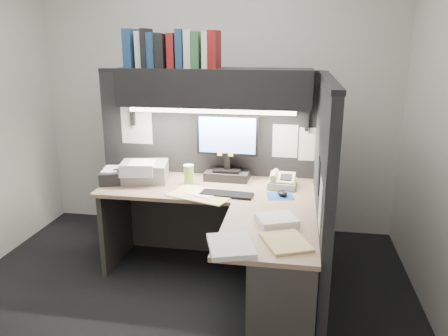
{
  "coord_description": "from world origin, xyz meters",
  "views": [
    {
      "loc": [
        0.79,
        -2.71,
        1.85
      ],
      "look_at": [
        0.25,
        0.51,
        0.9
      ],
      "focal_mm": 35.0,
      "sensor_mm": 36.0,
      "label": 1
    }
  ],
  "objects": [
    {
      "name": "partition_right",
      "position": [
        0.98,
        0.18,
        0.8
      ],
      "size": [
        0.06,
        1.5,
        1.6
      ],
      "primitive_type": "cube",
      "color": "black",
      "rests_on": "floor"
    },
    {
      "name": "partition_back",
      "position": [
        0.03,
        0.93,
        0.8
      ],
      "size": [
        1.9,
        0.06,
        1.6
      ],
      "primitive_type": "cube",
      "color": "black",
      "rests_on": "floor"
    },
    {
      "name": "mousepad",
      "position": [
        0.69,
        0.42,
        0.73
      ],
      "size": [
        0.22,
        0.21,
        0.0
      ],
      "primitive_type": "cube",
      "rotation": [
        0.0,
        0.0,
        0.18
      ],
      "color": "#1A4093",
      "rests_on": "desk"
    },
    {
      "name": "keyboard",
      "position": [
        0.29,
        0.37,
        0.74
      ],
      "size": [
        0.41,
        0.17,
        0.02
      ],
      "primitive_type": "cube",
      "rotation": [
        0.0,
        0.0,
        -0.1
      ],
      "color": "black",
      "rests_on": "desk"
    },
    {
      "name": "task_light_tube",
      "position": [
        0.12,
        0.61,
        1.33
      ],
      "size": [
        1.32,
        0.04,
        0.04
      ],
      "primitive_type": "cylinder",
      "rotation": [
        0.0,
        1.57,
        0.0
      ],
      "color": "white",
      "rests_on": "overhead_shelf"
    },
    {
      "name": "paper_stack_b",
      "position": [
        0.46,
        -0.5,
        0.75
      ],
      "size": [
        0.33,
        0.37,
        0.03
      ],
      "primitive_type": "cube",
      "rotation": [
        0.0,
        0.0,
        0.31
      ],
      "color": "white",
      "rests_on": "desk"
    },
    {
      "name": "desk",
      "position": [
        0.43,
        -0.0,
        0.44
      ],
      "size": [
        1.7,
        1.53,
        0.73
      ],
      "color": "#977660",
      "rests_on": "floor"
    },
    {
      "name": "binder_row",
      "position": [
        -0.21,
        0.75,
        1.79
      ],
      "size": [
        0.75,
        0.26,
        0.3
      ],
      "color": "navy",
      "rests_on": "overhead_shelf"
    },
    {
      "name": "pinned_papers",
      "position": [
        0.42,
        0.56,
        1.05
      ],
      "size": [
        1.76,
        1.31,
        0.51
      ],
      "color": "white",
      "rests_on": "partition_back"
    },
    {
      "name": "open_folder",
      "position": [
        0.1,
        0.34,
        0.73
      ],
      "size": [
        0.55,
        0.45,
        0.01
      ],
      "primitive_type": "cube",
      "rotation": [
        0.0,
        0.0,
        -0.33
      ],
      "color": "#DDC67C",
      "rests_on": "desk"
    },
    {
      "name": "wall_back",
      "position": [
        0.0,
        1.5,
        1.35
      ],
      "size": [
        3.5,
        0.04,
        2.7
      ],
      "primitive_type": "cube",
      "color": "beige",
      "rests_on": "floor"
    },
    {
      "name": "overhead_shelf",
      "position": [
        0.12,
        0.75,
        1.5
      ],
      "size": [
        1.55,
        0.34,
        0.3
      ],
      "primitive_type": "cube",
      "color": "black",
      "rests_on": "partition_back"
    },
    {
      "name": "telephone",
      "position": [
        0.7,
        0.64,
        0.77
      ],
      "size": [
        0.23,
        0.24,
        0.09
      ],
      "primitive_type": "cube",
      "rotation": [
        0.0,
        0.0,
        -0.06
      ],
      "color": "beige",
      "rests_on": "desk"
    },
    {
      "name": "notebook_stack",
      "position": [
        -0.63,
        0.57,
        0.78
      ],
      "size": [
        0.4,
        0.36,
        0.1
      ],
      "primitive_type": "cube",
      "rotation": [
        0.0,
        0.0,
        0.3
      ],
      "color": "black",
      "rests_on": "desk"
    },
    {
      "name": "printer",
      "position": [
        -0.45,
        0.62,
        0.81
      ],
      "size": [
        0.43,
        0.39,
        0.15
      ],
      "primitive_type": "cube",
      "rotation": [
        0.0,
        0.0,
        0.19
      ],
      "color": "gray",
      "rests_on": "desk"
    },
    {
      "name": "manila_stack",
      "position": [
        0.76,
        -0.38,
        0.74
      ],
      "size": [
        0.33,
        0.36,
        0.02
      ],
      "primitive_type": "cube",
      "rotation": [
        0.0,
        0.0,
        0.41
      ],
      "color": "#DDC67C",
      "rests_on": "desk"
    },
    {
      "name": "coffee_cup",
      "position": [
        -0.06,
        0.6,
        0.8
      ],
      "size": [
        0.1,
        0.1,
        0.15
      ],
      "primitive_type": "cylinder",
      "rotation": [
        0.0,
        0.0,
        0.3
      ],
      "color": "#B5CA51",
      "rests_on": "desk"
    },
    {
      "name": "monitor",
      "position": [
        0.23,
        0.77,
        0.95
      ],
      "size": [
        0.51,
        0.24,
        0.55
      ],
      "rotation": [
        0.0,
        0.0,
        -0.03
      ],
      "color": "black",
      "rests_on": "desk"
    },
    {
      "name": "floor",
      "position": [
        0.0,
        0.0,
        0.0
      ],
      "size": [
        3.5,
        3.5,
        0.0
      ],
      "primitive_type": "plane",
      "color": "black",
      "rests_on": "ground"
    },
    {
      "name": "mouse",
      "position": [
        0.71,
        0.42,
        0.75
      ],
      "size": [
        0.1,
        0.12,
        0.04
      ],
      "primitive_type": "ellipsoid",
      "rotation": [
        0.0,
        0.0,
        0.41
      ],
      "color": "black",
      "rests_on": "mousepad"
    },
    {
      "name": "paper_stack_a",
      "position": [
        0.69,
        -0.11,
        0.75
      ],
      "size": [
        0.3,
        0.28,
        0.05
      ],
      "primitive_type": "cube",
      "rotation": [
        0.0,
        0.0,
        0.4
      ],
      "color": "white",
      "rests_on": "desk"
    },
    {
      "name": "wall_front",
      "position": [
        0.0,
        -1.5,
        1.35
      ],
      "size": [
        3.5,
        0.04,
        2.7
      ],
      "primitive_type": "cube",
      "color": "beige",
      "rests_on": "floor"
    }
  ]
}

